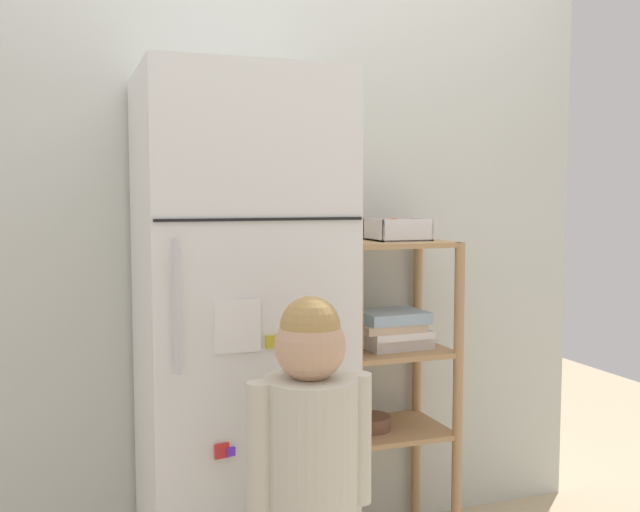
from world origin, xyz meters
TOP-DOWN VIEW (x-y plane):
  - kitchen_wall_back at (0.00, 0.34)m, footprint 2.51×0.03m
  - refrigerator at (-0.24, 0.02)m, footprint 0.61×0.62m
  - child_standing at (-0.18, -0.51)m, footprint 0.34×0.25m
  - pantry_shelf_unit at (0.34, 0.13)m, footprint 0.42×0.35m
  - fruit_bin at (0.38, 0.16)m, footprint 0.20×0.17m

SIDE VIEW (x-z plane):
  - child_standing at x=-0.18m, z-range 0.11..1.15m
  - pantry_shelf_unit at x=0.34m, z-range 0.14..1.27m
  - refrigerator at x=-0.24m, z-range 0.00..1.67m
  - kitchen_wall_back at x=0.00m, z-range 0.00..2.17m
  - fruit_bin at x=0.38m, z-range 1.13..1.21m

